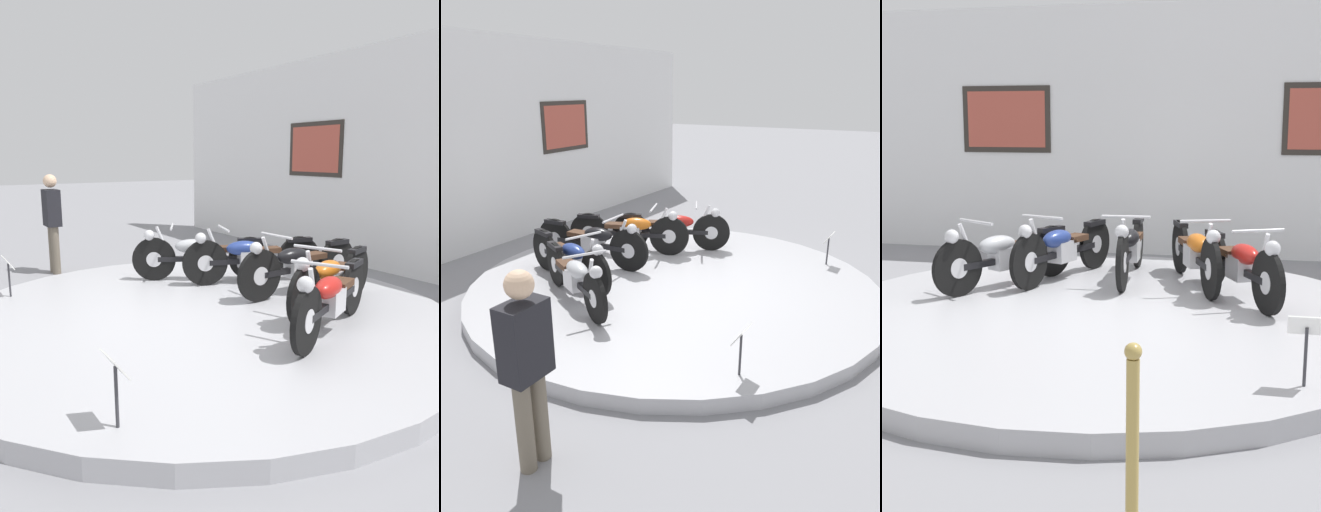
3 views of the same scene
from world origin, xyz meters
The scene contains 11 objects.
ground_plane centered at (0.00, 0.00, 0.00)m, with size 60.00×60.00×0.00m, color gray.
display_platform centered at (0.00, 0.00, 0.08)m, with size 5.68×5.68×0.17m, color #ADADB2.
back_wall centered at (0.00, 3.99, 1.83)m, with size 14.00×0.22×3.66m.
motorcycle_silver centered at (-1.28, 0.72, 0.54)m, with size 1.01×1.73×0.78m.
motorcycle_blue centered at (-0.77, 1.22, 0.55)m, with size 0.73×1.89×0.79m.
motorcycle_black centered at (0.00, 1.41, 0.55)m, with size 0.54×1.99×0.80m.
motorcycle_orange centered at (0.77, 1.23, 0.56)m, with size 0.77×1.89×0.80m.
motorcycle_red centered at (1.28, 0.72, 0.55)m, with size 0.91×1.80×0.79m.
info_placard_front_left centered at (-1.81, -1.71, 0.54)m, with size 0.26×0.11×0.51m.
info_placard_front_centre centered at (1.81, -1.71, 0.54)m, with size 0.26×0.11×0.51m.
visitor_standing centered at (-3.53, -0.71, 0.90)m, with size 0.36×0.22×1.61m.
Camera 1 is at (4.65, -2.74, 1.90)m, focal length 35.00 mm.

